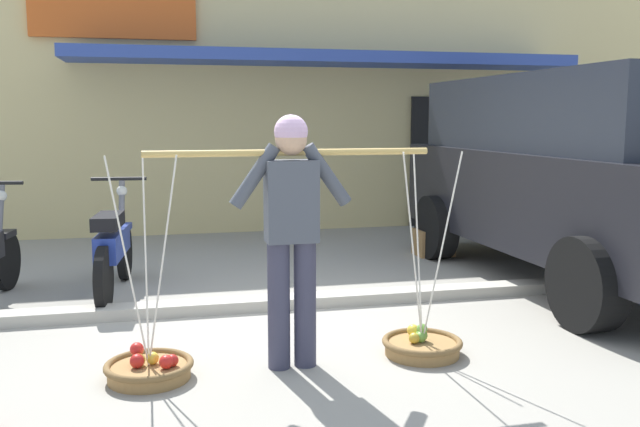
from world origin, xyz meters
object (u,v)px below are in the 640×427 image
(motorcycle_second_in_row, at_px, (114,248))
(wooden_crate, at_px, (434,242))
(fruit_basket_right_side, at_px, (422,344))
(parked_truck, at_px, (581,172))
(fruit_basket_left_side, at_px, (149,367))
(fruit_vendor, at_px, (292,224))

(motorcycle_second_in_row, bearing_deg, wooden_crate, 16.69)
(fruit_basket_right_side, height_order, parked_truck, parked_truck)
(fruit_basket_left_side, distance_m, wooden_crate, 4.75)
(parked_truck, bearing_deg, wooden_crate, 119.98)
(fruit_basket_left_side, relative_size, wooden_crate, 3.30)
(fruit_basket_right_side, bearing_deg, motorcycle_second_in_row, 135.15)
(motorcycle_second_in_row, height_order, parked_truck, parked_truck)
(fruit_basket_right_side, height_order, motorcycle_second_in_row, fruit_basket_right_side)
(fruit_basket_right_side, relative_size, motorcycle_second_in_row, 0.80)
(motorcycle_second_in_row, bearing_deg, parked_truck, -6.03)
(parked_truck, xyz_separation_m, wooden_crate, (-0.92, 1.60, -0.97))
(fruit_vendor, distance_m, motorcycle_second_in_row, 2.64)
(fruit_basket_left_side, bearing_deg, fruit_basket_right_side, 1.09)
(fruit_basket_left_side, xyz_separation_m, wooden_crate, (3.35, 3.37, 0.08))
(fruit_basket_left_side, relative_size, fruit_basket_right_side, 1.00)
(fruit_vendor, xyz_separation_m, wooden_crate, (2.41, 3.35, -0.82))
(fruit_vendor, bearing_deg, fruit_basket_left_side, -178.95)
(fruit_vendor, bearing_deg, fruit_basket_right_side, 1.14)
(fruit_basket_right_side, xyz_separation_m, wooden_crate, (1.46, 3.33, 0.08))
(motorcycle_second_in_row, relative_size, parked_truck, 0.38)
(fruit_basket_right_side, distance_m, parked_truck, 3.13)
(fruit_basket_right_side, bearing_deg, parked_truck, 36.05)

